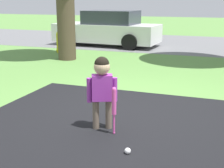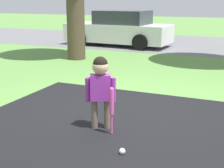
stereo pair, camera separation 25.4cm
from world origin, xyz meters
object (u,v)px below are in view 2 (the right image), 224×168
(sports_ball, at_px, (122,151))
(fire_hydrant, at_px, (70,42))
(child, at_px, (100,83))
(parked_car, at_px, (119,29))
(baseball_bat, at_px, (112,104))

(sports_ball, bearing_deg, fire_hydrant, 125.19)
(child, bearing_deg, fire_hydrant, 99.99)
(fire_hydrant, height_order, parked_car, parked_car)
(child, distance_m, parked_car, 8.40)
(child, xyz_separation_m, parked_car, (-2.92, 7.88, -0.03))
(fire_hydrant, relative_size, parked_car, 0.18)
(sports_ball, distance_m, parked_car, 9.19)
(fire_hydrant, xyz_separation_m, parked_car, (0.93, 2.23, 0.27))
(baseball_bat, relative_size, fire_hydrant, 0.89)
(parked_car, bearing_deg, child, 113.57)
(child, height_order, sports_ball, child)
(sports_ball, height_order, fire_hydrant, fire_hydrant)
(child, height_order, parked_car, parked_car)
(child, bearing_deg, parked_car, 86.06)
(parked_car, bearing_deg, fire_hydrant, 70.64)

